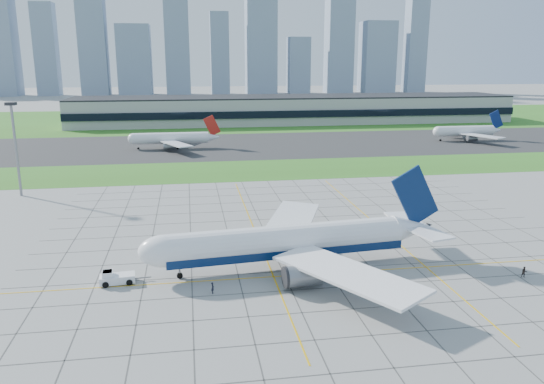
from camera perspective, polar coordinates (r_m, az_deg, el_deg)
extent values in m
plane|color=#979892|center=(96.58, 5.90, -8.23)|extent=(1400.00, 1400.00, 0.00)
cube|color=#33631C|center=(181.55, -1.35, 2.41)|extent=(700.00, 35.00, 0.04)
cube|color=#383838|center=(235.33, -3.15, 5.06)|extent=(700.00, 75.00, 0.04)
cube|color=#33631C|center=(344.04, -5.07, 7.84)|extent=(700.00, 145.00, 0.04)
cube|color=#474744|center=(105.77, -21.90, -7.19)|extent=(0.18, 130.00, 0.02)
cube|color=#474744|center=(104.22, -17.59, -7.13)|extent=(0.18, 130.00, 0.02)
cube|color=#474744|center=(103.26, -13.17, -7.03)|extent=(0.18, 130.00, 0.02)
cube|color=#474744|center=(102.92, -8.69, -6.88)|extent=(0.18, 130.00, 0.02)
cube|color=#474744|center=(103.21, -4.22, -6.69)|extent=(0.18, 130.00, 0.02)
cube|color=#474744|center=(104.11, 0.20, -6.47)|extent=(0.18, 130.00, 0.02)
cube|color=#474744|center=(105.60, 4.51, -6.21)|extent=(0.18, 130.00, 0.02)
cube|color=#474744|center=(107.68, 8.68, -5.93)|extent=(0.18, 130.00, 0.02)
cube|color=#474744|center=(110.29, 12.66, -5.63)|extent=(0.18, 130.00, 0.02)
cube|color=#474744|center=(113.42, 16.44, -5.32)|extent=(0.18, 130.00, 0.02)
cube|color=#474744|center=(117.00, 20.00, -5.01)|extent=(0.18, 130.00, 0.02)
cube|color=#474744|center=(121.01, 23.33, -4.70)|extent=(0.18, 130.00, 0.02)
cube|color=#474744|center=(125.40, 26.44, -4.39)|extent=(0.18, 130.00, 0.02)
cube|color=#474744|center=(69.48, 12.98, -17.96)|extent=(110.00, 0.18, 0.02)
cube|color=#474744|center=(75.89, 10.68, -14.90)|extent=(110.00, 0.18, 0.02)
cube|color=#474744|center=(82.59, 8.79, -12.31)|extent=(110.00, 0.18, 0.02)
cube|color=#474744|center=(89.50, 7.22, -10.11)|extent=(110.00, 0.18, 0.02)
cube|color=#474744|center=(96.57, 5.90, -8.22)|extent=(110.00, 0.18, 0.02)
cube|color=#474744|center=(103.78, 4.77, -6.58)|extent=(110.00, 0.18, 0.02)
cube|color=#474744|center=(111.10, 3.79, -5.16)|extent=(110.00, 0.18, 0.02)
cube|color=#474744|center=(118.51, 2.94, -3.91)|extent=(110.00, 0.18, 0.02)
cube|color=#474744|center=(125.99, 2.19, -2.81)|extent=(110.00, 0.18, 0.02)
cube|color=#474744|center=(133.53, 1.53, -1.84)|extent=(110.00, 0.18, 0.02)
cube|color=#474744|center=(141.12, 0.94, -0.96)|extent=(110.00, 0.18, 0.02)
cube|color=#474744|center=(148.76, 0.41, -0.18)|extent=(110.00, 0.18, 0.02)
cube|color=#474744|center=(156.43, -0.07, 0.53)|extent=(110.00, 0.18, 0.02)
cube|color=#E8AE0C|center=(94.79, 6.21, -8.66)|extent=(120.00, 0.25, 0.03)
cube|color=#E8AE0C|center=(113.16, -1.62, -4.77)|extent=(0.25, 100.00, 0.03)
cube|color=#E8AE0C|center=(119.80, 11.82, -4.00)|extent=(0.25, 100.00, 0.03)
cube|color=#B7B7B2|center=(323.93, 2.38, 8.83)|extent=(260.00, 42.00, 15.00)
cube|color=black|center=(303.02, 3.19, 8.37)|extent=(260.00, 1.00, 4.00)
cube|color=black|center=(323.32, 2.39, 10.23)|extent=(260.00, 42.00, 0.80)
cylinder|color=gray|center=(160.03, -25.80, 3.99)|extent=(0.70, 0.70, 25.00)
cube|color=black|center=(158.64, -26.29, 8.51)|extent=(2.50, 2.50, 0.80)
cube|color=#7F91A7|center=(623.35, -23.12, 13.90)|extent=(22.00, 19.80, 95.00)
cube|color=#7F91A7|center=(615.46, -18.88, 17.31)|extent=(28.00, 25.20, 160.00)
cube|color=#7F91A7|center=(608.74, -14.55, 13.58)|extent=(35.00, 31.50, 74.00)
cube|color=#7F91A7|center=(606.78, -10.19, 15.88)|extent=(26.00, 23.40, 118.00)
cube|color=#7F91A7|center=(607.52, -5.65, 14.61)|extent=(20.00, 18.00, 88.00)
cube|color=#7F91A7|center=(613.27, -1.21, 17.56)|extent=(33.00, 29.70, 150.00)
cube|color=#7F91A7|center=(619.41, 2.86, 13.44)|extent=(24.00, 21.60, 62.00)
cube|color=#7F91A7|center=(631.28, 7.25, 16.36)|extent=(29.00, 26.10, 128.00)
cube|color=#7F91A7|center=(644.87, 11.24, 14.02)|extent=(36.00, 32.40, 80.00)
cube|color=#7F91A7|center=(662.14, 15.16, 14.89)|extent=(22.00, 19.80, 105.00)
cylinder|color=white|center=(94.87, 1.56, -5.21)|extent=(43.07, 9.85, 5.57)
cube|color=#071C46|center=(95.46, 1.55, -6.21)|extent=(43.03, 9.48, 1.49)
ellipsoid|color=white|center=(91.50, -11.47, -6.23)|extent=(9.43, 6.44, 5.57)
cube|color=black|center=(91.28, -12.77, -6.04)|extent=(2.33, 3.16, 0.56)
cone|color=white|center=(104.10, 14.70, -3.76)|extent=(7.93, 6.02, 5.29)
cube|color=#071C46|center=(102.66, 15.14, -0.43)|extent=(10.12, 1.48, 11.86)
cube|color=white|center=(110.22, 2.17, -2.97)|extent=(16.84, 27.30, 0.90)
cube|color=white|center=(83.89, 8.15, -8.67)|extent=(20.82, 26.52, 0.90)
cylinder|color=slate|center=(104.65, 0.04, -4.96)|extent=(6.36, 4.12, 3.53)
cylinder|color=slate|center=(87.18, 3.37, -8.97)|extent=(6.36, 4.12, 3.53)
cylinder|color=gray|center=(93.06, -9.91, -8.44)|extent=(0.37, 0.37, 2.42)
cylinder|color=black|center=(93.33, -9.89, -8.84)|extent=(1.06, 0.57, 1.02)
cylinder|color=black|center=(100.42, 3.62, -6.92)|extent=(1.31, 1.23, 1.21)
cylinder|color=black|center=(95.20, 4.76, -8.14)|extent=(1.31, 1.23, 1.21)
cube|color=white|center=(93.52, -16.29, -8.93)|extent=(5.96, 3.23, 1.33)
cube|color=white|center=(93.24, -17.27, -8.45)|extent=(1.92, 2.26, 1.05)
cube|color=black|center=(93.17, -17.28, -8.34)|extent=(1.71, 2.05, 0.67)
cube|color=gray|center=(93.55, -13.74, -8.95)|extent=(2.86, 0.46, 0.17)
cylinder|color=black|center=(94.89, -17.42, -8.90)|extent=(1.09, 0.58, 1.05)
cylinder|color=black|center=(92.61, -17.48, -9.48)|extent=(1.09, 0.58, 1.05)
cylinder|color=black|center=(94.73, -15.10, -8.77)|extent=(1.09, 0.58, 1.05)
cylinder|color=black|center=(92.44, -15.09, -9.35)|extent=(1.09, 0.58, 1.05)
imported|color=black|center=(86.74, -6.40, -10.22)|extent=(0.56, 0.76, 1.90)
imported|color=black|center=(101.86, 25.50, -7.79)|extent=(1.13, 1.00, 1.95)
cylinder|color=white|center=(229.09, -10.78, 5.72)|extent=(31.06, 4.80, 4.80)
cube|color=#AF1A14|center=(228.56, -6.48, 7.12)|extent=(7.46, 0.40, 9.15)
cube|color=white|center=(240.04, -10.19, 5.92)|extent=(13.89, 20.66, 0.40)
cube|color=white|center=(218.27, -10.28, 5.13)|extent=(13.89, 20.66, 0.40)
cylinder|color=black|center=(231.79, -10.08, 4.84)|extent=(1.00, 1.00, 1.00)
cylinder|color=black|center=(227.44, -10.10, 4.67)|extent=(1.00, 1.00, 1.00)
cylinder|color=white|center=(264.33, 20.08, 6.19)|extent=(27.13, 4.80, 4.80)
cube|color=#081A56|center=(271.39, 22.97, 7.18)|extent=(7.46, 0.40, 9.15)
cube|color=white|center=(274.90, 19.31, 6.35)|extent=(13.89, 20.66, 0.40)
cube|color=white|center=(255.90, 21.61, 5.65)|extent=(13.89, 20.66, 0.40)
cylinder|color=black|center=(267.84, 20.21, 5.41)|extent=(1.00, 1.00, 1.00)
cylinder|color=black|center=(264.05, 20.67, 5.26)|extent=(1.00, 1.00, 1.00)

